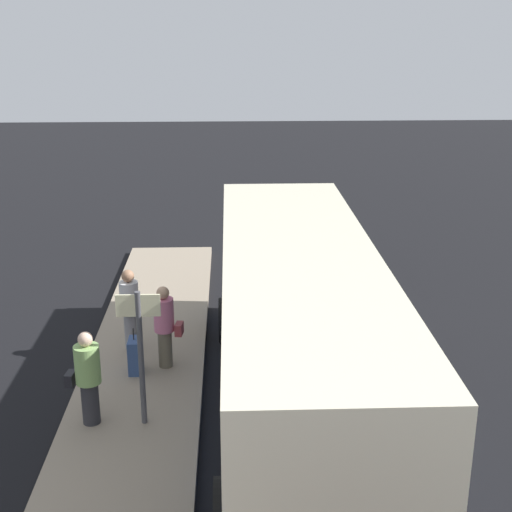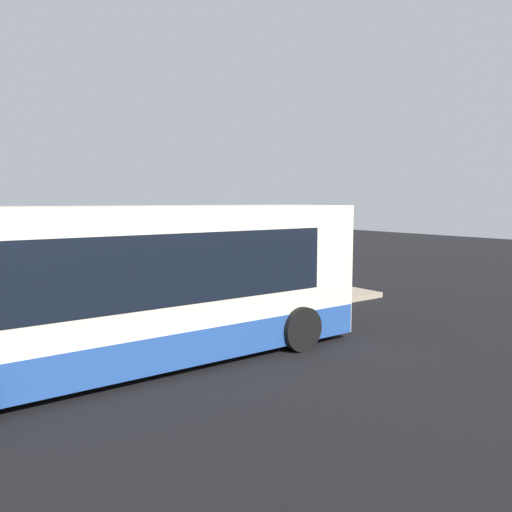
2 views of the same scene
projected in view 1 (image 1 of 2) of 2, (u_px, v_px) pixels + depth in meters
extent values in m
plane|color=black|center=(289.00, 424.00, 12.83)|extent=(80.00, 80.00, 0.00)
cube|color=gray|center=(131.00, 423.00, 12.69)|extent=(20.00, 2.45, 0.18)
cube|color=beige|center=(298.00, 335.00, 12.38)|extent=(10.18, 2.58, 3.08)
cube|color=#23478C|center=(297.00, 395.00, 12.76)|extent=(10.13, 2.60, 0.70)
cube|color=black|center=(300.00, 321.00, 12.02)|extent=(8.35, 2.61, 1.35)
cube|color=black|center=(279.00, 228.00, 17.08)|extent=(0.06, 2.27, 1.97)
sphere|color=#F9E58C|center=(249.00, 288.00, 17.56)|extent=(0.24, 0.24, 0.24)
sphere|color=#F9E58C|center=(306.00, 287.00, 17.61)|extent=(0.24, 0.24, 0.24)
cylinder|color=black|center=(226.00, 320.00, 16.00)|extent=(1.01, 0.30, 1.01)
cylinder|color=black|center=(340.00, 318.00, 16.09)|extent=(1.01, 0.30, 1.01)
cylinder|color=black|center=(412.00, 509.00, 9.82)|extent=(1.01, 0.30, 1.01)
cylinder|color=gray|center=(131.00, 331.00, 15.24)|extent=(0.37, 0.37, 0.82)
cylinder|color=silver|center=(129.00, 298.00, 15.00)|extent=(0.53, 0.53, 0.71)
sphere|color=#9E7051|center=(128.00, 276.00, 14.85)|extent=(0.27, 0.27, 0.27)
cylinder|color=#6B604C|center=(165.00, 348.00, 14.47)|extent=(0.32, 0.32, 0.79)
cylinder|color=#CC6B8C|center=(164.00, 315.00, 14.24)|extent=(0.45, 0.45, 0.69)
sphere|color=tan|center=(163.00, 293.00, 14.09)|extent=(0.26, 0.26, 0.26)
cube|color=maroon|center=(179.00, 329.00, 14.30)|extent=(0.30, 0.18, 0.24)
cylinder|color=#2D2D33|center=(91.00, 402.00, 12.43)|extent=(0.34, 0.34, 0.79)
cylinder|color=#8CB766|center=(87.00, 364.00, 12.20)|extent=(0.49, 0.49, 0.69)
sphere|color=beige|center=(85.00, 339.00, 12.05)|extent=(0.26, 0.26, 0.26)
cube|color=black|center=(71.00, 379.00, 12.32)|extent=(0.30, 0.17, 0.24)
cube|color=#334C7F|center=(135.00, 356.00, 14.24)|extent=(0.46, 0.23, 0.71)
cylinder|color=black|center=(133.00, 334.00, 14.09)|extent=(0.02, 0.02, 0.24)
cylinder|color=#4C4C51|center=(141.00, 359.00, 12.16)|extent=(0.10, 0.10, 2.47)
cube|color=beige|center=(138.00, 305.00, 11.85)|extent=(0.04, 0.75, 0.39)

